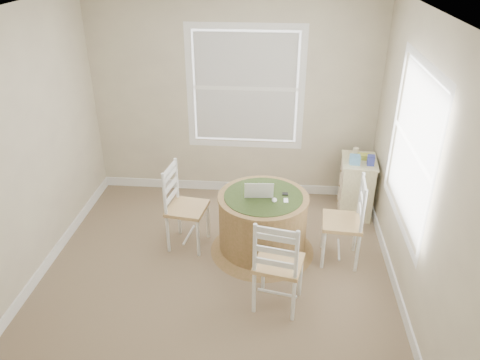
# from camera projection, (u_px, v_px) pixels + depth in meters

# --- Properties ---
(room) EXTENTS (3.64, 3.64, 2.64)m
(room) POSITION_uv_depth(u_px,v_px,m) (234.00, 154.00, 4.40)
(room) COLOR #7A6C4D
(room) RESTS_ON ground
(round_table) EXTENTS (1.15, 1.15, 0.69)m
(round_table) POSITION_uv_depth(u_px,v_px,m) (263.00, 221.00, 5.06)
(round_table) COLOR #9C6F45
(round_table) RESTS_ON ground
(chair_left) EXTENTS (0.46, 0.47, 0.95)m
(chair_left) POSITION_uv_depth(u_px,v_px,m) (187.00, 208.00, 5.11)
(chair_left) COLOR white
(chair_left) RESTS_ON ground
(chair_near) EXTENTS (0.49, 0.48, 0.95)m
(chair_near) POSITION_uv_depth(u_px,v_px,m) (279.00, 263.00, 4.25)
(chair_near) COLOR white
(chair_near) RESTS_ON ground
(chair_right) EXTENTS (0.43, 0.45, 0.95)m
(chair_right) POSITION_uv_depth(u_px,v_px,m) (342.00, 222.00, 4.87)
(chair_right) COLOR white
(chair_right) RESTS_ON ground
(laptop) EXTENTS (0.32, 0.29, 0.21)m
(laptop) POSITION_uv_depth(u_px,v_px,m) (259.00, 193.00, 4.92)
(laptop) COLOR white
(laptop) RESTS_ON round_table
(mouse) EXTENTS (0.06, 0.09, 0.03)m
(mouse) POSITION_uv_depth(u_px,v_px,m) (274.00, 200.00, 4.83)
(mouse) COLOR white
(mouse) RESTS_ON round_table
(phone) EXTENTS (0.05, 0.09, 0.02)m
(phone) POSITION_uv_depth(u_px,v_px,m) (286.00, 201.00, 4.82)
(phone) COLOR #B7BABF
(phone) RESTS_ON round_table
(keys) EXTENTS (0.06, 0.05, 0.02)m
(keys) POSITION_uv_depth(u_px,v_px,m) (285.00, 194.00, 4.94)
(keys) COLOR black
(keys) RESTS_ON round_table
(corner_chest) EXTENTS (0.45, 0.58, 0.73)m
(corner_chest) POSITION_uv_depth(u_px,v_px,m) (356.00, 186.00, 5.77)
(corner_chest) COLOR #F4F1B7
(corner_chest) RESTS_ON ground
(tissue_box) EXTENTS (0.13, 0.13, 0.10)m
(tissue_box) POSITION_uv_depth(u_px,v_px,m) (355.00, 159.00, 5.50)
(tissue_box) COLOR #5EA0D7
(tissue_box) RESTS_ON corner_chest
(box_yellow) EXTENTS (0.16, 0.11, 0.06)m
(box_yellow) POSITION_uv_depth(u_px,v_px,m) (364.00, 157.00, 5.62)
(box_yellow) COLOR #C0C846
(box_yellow) RESTS_ON corner_chest
(box_blue) EXTENTS (0.09, 0.09, 0.12)m
(box_blue) POSITION_uv_depth(u_px,v_px,m) (370.00, 160.00, 5.46)
(box_blue) COLOR #343D9E
(box_blue) RESTS_ON corner_chest
(cup_cream) EXTENTS (0.07, 0.07, 0.09)m
(cup_cream) POSITION_uv_depth(u_px,v_px,m) (356.00, 152.00, 5.71)
(cup_cream) COLOR beige
(cup_cream) RESTS_ON corner_chest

